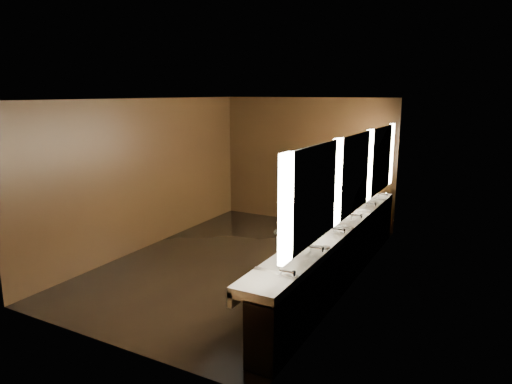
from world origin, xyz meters
TOP-DOWN VIEW (x-y plane):
  - floor at (0.00, 0.00)m, footprint 6.00×6.00m
  - ceiling at (0.00, 0.00)m, footprint 4.00×6.00m
  - wall_back at (0.00, 3.00)m, footprint 4.00×0.02m
  - wall_front at (0.00, -3.00)m, footprint 4.00×0.02m
  - wall_left at (-2.00, 0.00)m, footprint 0.02×6.00m
  - wall_right at (2.00, 0.00)m, footprint 0.02×6.00m
  - sink_counter at (1.79, 0.00)m, footprint 0.55×5.40m
  - mirror_band at (1.98, -0.00)m, footprint 0.06×5.03m
  - person at (1.17, -0.60)m, footprint 0.49×0.64m
  - trash_bin at (1.58, -0.47)m, footprint 0.37×0.37m

SIDE VIEW (x-z plane):
  - floor at x=0.00m, z-range 0.00..0.00m
  - trash_bin at x=1.58m, z-range 0.00..0.55m
  - sink_counter at x=1.79m, z-range -0.01..1.00m
  - person at x=1.17m, z-range 0.00..1.58m
  - wall_back at x=0.00m, z-range 0.00..2.80m
  - wall_front at x=0.00m, z-range 0.00..2.80m
  - wall_left at x=-2.00m, z-range 0.00..2.80m
  - wall_right at x=2.00m, z-range 0.00..2.80m
  - mirror_band at x=1.98m, z-range 1.17..2.32m
  - ceiling at x=0.00m, z-range 2.79..2.81m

